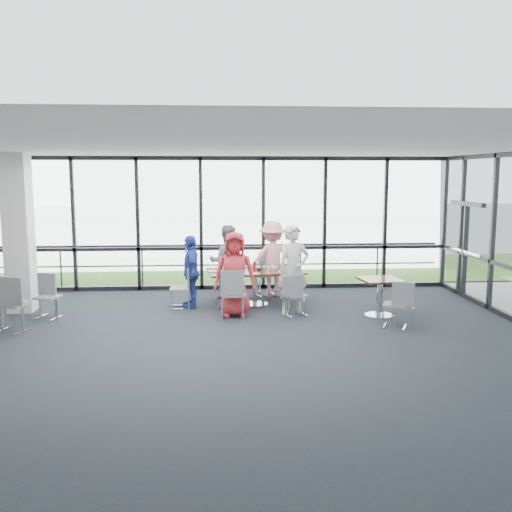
{
  "coord_description": "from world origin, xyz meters",
  "views": [
    {
      "loc": [
        0.37,
        -8.7,
        2.77
      ],
      "look_at": [
        1.18,
        2.93,
        1.1
      ],
      "focal_mm": 40.0,
      "sensor_mm": 36.0,
      "label": 1
    }
  ],
  "objects": [
    {
      "name": "apron",
      "position": [
        0.0,
        10.0,
        -0.02
      ],
      "size": [
        80.0,
        70.0,
        0.02
      ],
      "primitive_type": "cube",
      "color": "gray",
      "rests_on": "ground"
    },
    {
      "name": "tumbler_a",
      "position": [
        0.91,
        2.89,
        0.82
      ],
      "size": [
        0.07,
        0.07,
        0.15
      ],
      "primitive_type": "cylinder",
      "color": "white",
      "rests_on": "main_table"
    },
    {
      "name": "menu_c",
      "position": [
        1.32,
        3.64,
        0.75
      ],
      "size": [
        0.38,
        0.34,
        0.0
      ],
      "primitive_type": "cube",
      "rotation": [
        0.0,
        0.0,
        0.5
      ],
      "color": "silver",
      "rests_on": "main_table"
    },
    {
      "name": "plate_fl",
      "position": [
        0.63,
        3.53,
        0.76
      ],
      "size": [
        0.24,
        0.24,
        0.01
      ],
      "primitive_type": "cylinder",
      "color": "white",
      "rests_on": "main_table"
    },
    {
      "name": "exit_door",
      "position": [
        6.0,
        3.75,
        1.05
      ],
      "size": [
        0.12,
        1.6,
        2.1
      ],
      "primitive_type": "cube",
      "color": "black",
      "rests_on": "ground"
    },
    {
      "name": "menu_b",
      "position": [
        2.04,
        3.01,
        0.75
      ],
      "size": [
        0.29,
        0.22,
        0.0
      ],
      "primitive_type": "cube",
      "rotation": [
        0.0,
        0.0,
        0.12
      ],
      "color": "silver",
      "rests_on": "main_table"
    },
    {
      "name": "diner_far_left",
      "position": [
        0.6,
        3.97,
        0.83
      ],
      "size": [
        0.81,
        0.51,
        1.65
      ],
      "primitive_type": "imported",
      "rotation": [
        0.0,
        0.0,
        3.16
      ],
      "color": "slate",
      "rests_on": "ground"
    },
    {
      "name": "side_table_right",
      "position": [
        3.56,
        2.07,
        0.61
      ],
      "size": [
        0.84,
        0.84,
        0.75
      ],
      "rotation": [
        0.0,
        0.0,
        0.13
      ],
      "color": "#3A1E10",
      "rests_on": "ground"
    },
    {
      "name": "green_bottle",
      "position": [
        1.33,
        3.25,
        0.85
      ],
      "size": [
        0.05,
        0.05,
        0.2
      ],
      "primitive_type": "cylinder",
      "color": "#206B3A",
      "rests_on": "main_table"
    },
    {
      "name": "chair_main_nl",
      "position": [
        0.68,
        2.12,
        0.47
      ],
      "size": [
        0.5,
        0.5,
        0.94
      ],
      "primitive_type": null,
      "rotation": [
        0.0,
        0.0,
        0.1
      ],
      "color": "gray",
      "rests_on": "ground"
    },
    {
      "name": "condiment_caddy",
      "position": [
        1.27,
        3.25,
        0.77
      ],
      "size": [
        0.1,
        0.07,
        0.04
      ],
      "primitive_type": "cube",
      "color": "black",
      "rests_on": "main_table"
    },
    {
      "name": "ceiling",
      "position": [
        0.0,
        0.0,
        3.2
      ],
      "size": [
        12.0,
        10.0,
        0.04
      ],
      "primitive_type": "cube",
      "color": "white",
      "rests_on": "ground"
    },
    {
      "name": "chair_spare_lb",
      "position": [
        -2.9,
        2.35,
        0.42
      ],
      "size": [
        0.52,
        0.52,
        0.84
      ],
      "primitive_type": null,
      "rotation": [
        0.0,
        0.0,
        2.83
      ],
      "color": "gray",
      "rests_on": "ground"
    },
    {
      "name": "chair_main_end",
      "position": [
        -0.4,
        3.04,
        0.42
      ],
      "size": [
        0.41,
        0.41,
        0.83
      ],
      "primitive_type": null,
      "rotation": [
        0.0,
        0.0,
        -1.59
      ],
      "color": "gray",
      "rests_on": "ground"
    },
    {
      "name": "tumbler_d",
      "position": [
        0.55,
        3.03,
        0.82
      ],
      "size": [
        0.07,
        0.07,
        0.13
      ],
      "primitive_type": "cylinder",
      "color": "white",
      "rests_on": "main_table"
    },
    {
      "name": "chair_spare_la",
      "position": [
        -3.26,
        1.41,
        0.5
      ],
      "size": [
        0.61,
        0.61,
        1.0
      ],
      "primitive_type": null,
      "rotation": [
        0.0,
        0.0,
        -0.31
      ],
      "color": "gray",
      "rests_on": "ground"
    },
    {
      "name": "plate_nr",
      "position": [
        1.78,
        2.99,
        0.76
      ],
      "size": [
        0.26,
        0.26,
        0.01
      ],
      "primitive_type": "cylinder",
      "color": "white",
      "rests_on": "main_table"
    },
    {
      "name": "main_table",
      "position": [
        1.18,
        3.23,
        0.63
      ],
      "size": [
        2.12,
        1.35,
        0.75
      ],
      "rotation": [
        0.0,
        0.0,
        0.13
      ],
      "color": "#3A1E10",
      "rests_on": "ground"
    },
    {
      "name": "chair_main_fl",
      "position": [
        0.63,
        4.19,
        0.47
      ],
      "size": [
        0.48,
        0.48,
        0.94
      ],
      "primitive_type": null,
      "rotation": [
        0.0,
        0.0,
        3.09
      ],
      "color": "gray",
      "rests_on": "ground"
    },
    {
      "name": "guard_rail",
      "position": [
        0.0,
        5.6,
        0.5
      ],
      "size": [
        12.0,
        0.06,
        0.06
      ],
      "primitive_type": "cylinder",
      "rotation": [
        0.0,
        1.57,
        0.0
      ],
      "color": "#2D2D33",
      "rests_on": "ground"
    },
    {
      "name": "tumbler_c",
      "position": [
        1.23,
        3.54,
        0.82
      ],
      "size": [
        0.07,
        0.07,
        0.14
      ],
      "primitive_type": "cylinder",
      "color": "white",
      "rests_on": "main_table"
    },
    {
      "name": "diner_far_right",
      "position": [
        1.63,
        4.1,
        0.86
      ],
      "size": [
        1.19,
        0.75,
        1.72
      ],
      "primitive_type": "imported",
      "rotation": [
        0.0,
        0.0,
        3.3
      ],
      "color": "#FAA3BA",
      "rests_on": "ground"
    },
    {
      "name": "menu_a",
      "position": [
        1.08,
        2.79,
        0.75
      ],
      "size": [
        0.35,
        0.33,
        0.0
      ],
      "primitive_type": "cube",
      "rotation": [
        0.0,
        0.0,
        0.66
      ],
      "color": "silver",
      "rests_on": "main_table"
    },
    {
      "name": "grass_strip",
      "position": [
        0.0,
        8.0,
        0.01
      ],
      "size": [
        80.0,
        5.0,
        0.01
      ],
      "primitive_type": "cube",
      "color": "#395F20",
      "rests_on": "ground"
    },
    {
      "name": "plate_nl",
      "position": [
        0.69,
        2.75,
        0.76
      ],
      "size": [
        0.25,
        0.25,
        0.01
      ],
      "primitive_type": "cylinder",
      "color": "white",
      "rests_on": "main_table"
    },
    {
      "name": "chair_spare_r",
      "position": [
        3.6,
        1.23,
        0.42
      ],
      "size": [
        0.55,
        0.55,
        0.85
      ],
      "primitive_type": null,
      "rotation": [
        0.0,
        0.0,
        -0.44
      ],
      "color": "gray",
      "rests_on": "ground"
    },
    {
      "name": "diner_near_left",
      "position": [
        0.72,
        2.29,
        0.84
      ],
      "size": [
        0.84,
        0.56,
        1.67
      ],
      "primitive_type": "imported",
      "rotation": [
        0.0,
        0.0,
        -0.04
      ],
      "color": "#BA2A31",
      "rests_on": "ground"
    },
    {
      "name": "diner_near_right",
      "position": [
        1.89,
        2.39,
        0.89
      ],
      "size": [
        0.75,
        0.63,
        1.79
      ],
      "primitive_type": "imported",
      "rotation": [
        0.0,
        0.0,
        0.27
      ],
      "color": "silver",
      "rests_on": "ground"
    },
    {
      "name": "wall_front",
      "position": [
        0.0,
        -5.0,
        1.6
      ],
      "size": [
        12.0,
        0.1,
        3.2
      ],
      "primitive_type": "cube",
      "color": "silver",
      "rests_on": "ground"
    },
    {
      "name": "chair_main_nr",
      "position": [
        1.91,
        2.24,
        0.41
      ],
      "size": [
        0.5,
        0.5,
        0.81
      ],
      "primitive_type": null,
      "rotation": [
        0.0,
        0.0,
        0.32
      ],
      "color": "gray",
      "rests_on": "ground"
    },
    {
      "name": "plate_fr",
      "position": [
        1.59,
        3.57,
        0.76
      ],
      "size": [
        0.24,
        0.24,
        0.01
      ],
      "primitive_type": "cylinder",
      "color": "white",
      "rests_on": "main_table"
    },
    {
      "name": "plate_end",
      "position": [
        0.3,
        3.15,
        0.76
      ],
      "size": [
        0.26,
        0.26,
        0.01
      ],
      "primitive_type": "cylinder",
      "color": "white",
      "rests_on": "main_table"
    },
    {
      "name": "chair_main_fr",
      "position": [
        1.47,
        4.21,
        0.48
      ],
      "size": [
        0.61,
        0.61,
        0.96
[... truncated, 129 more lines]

